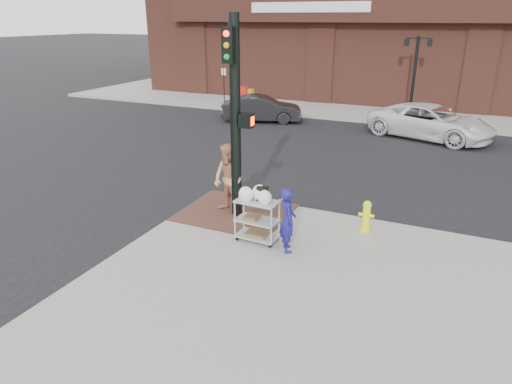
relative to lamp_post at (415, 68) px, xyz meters
The scene contains 13 objects.
ground 16.34m from the lamp_post, 97.13° to the right, with size 220.00×220.00×0.00m, color black.
brick_curb_ramp 15.52m from the lamp_post, 99.77° to the right, with size 2.80×2.40×0.01m, color #4E2E24.
lamp_post is the anchor object (origin of this frame).
parking_sign 10.64m from the lamp_post, behind, with size 0.05×0.05×2.20m, color black.
traffic_signal_pole 15.43m from the lamp_post, 99.24° to the right, with size 0.61×0.51×5.00m.
woman_blue 16.59m from the lamp_post, 92.05° to the right, with size 0.54×0.35×1.47m, color navy.
pedestrian_tan 15.51m from the lamp_post, 100.15° to the right, with size 0.92×0.71×1.88m, color tan.
sedan_dark 8.06m from the lamp_post, 150.74° to the right, with size 1.40×4.01×1.32m, color black.
minivan_white 4.53m from the lamp_post, 71.02° to the right, with size 2.45×5.31×1.47m, color white.
utility_cart 16.50m from the lamp_post, 94.89° to the right, with size 0.99×0.58×1.35m.
fire_hydrant 14.94m from the lamp_post, 86.90° to the right, with size 0.37×0.26×0.79m.
newsbox_red 9.41m from the lamp_post, behind, with size 0.48×0.43×1.14m, color red.
newsbox_yellow 9.15m from the lamp_post, behind, with size 0.42×0.38×1.00m, color gold.
Camera 1 is at (4.55, -9.06, 5.06)m, focal length 32.00 mm.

